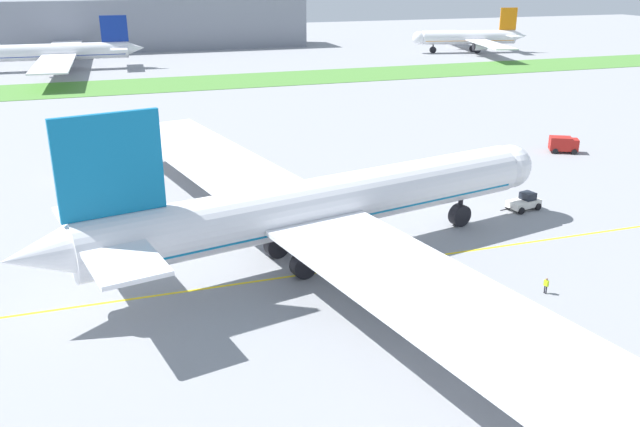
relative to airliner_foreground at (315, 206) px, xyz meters
name	(u,v)px	position (x,y,z in m)	size (l,w,h in m)	color
ground_plane	(352,256)	(4.07, -0.11, -6.00)	(600.00, 600.00, 0.00)	gray
apron_taxi_line	(362,266)	(4.07, -2.89, -6.00)	(280.00, 0.36, 0.01)	yellow
grass_median_strip	(194,83)	(4.07, 116.91, -5.95)	(320.00, 24.00, 0.10)	#4C8438
airliner_foreground	(315,206)	(0.00, 0.00, 0.00)	(58.25, 94.66, 17.67)	white
pushback_tug	(524,202)	(29.79, 6.48, -5.00)	(6.14, 3.25, 2.18)	white
ground_crew_wingwalker_port	(546,284)	(18.21, -13.92, -5.03)	(0.35, 0.54, 1.59)	black
ground_crew_marshaller_front	(235,221)	(-6.18, 11.35, -4.97)	(0.41, 0.55, 1.70)	black
ground_crew_wingwalker_starboard	(350,224)	(6.23, 6.41, -5.01)	(0.39, 0.53, 1.62)	black
service_truck_fuel_bowser	(83,168)	(-23.10, 38.18, -4.51)	(6.12, 4.30, 2.70)	yellow
service_truck_catering_van	(564,144)	(52.00, 28.01, -4.55)	(5.02, 4.13, 2.61)	#B21E19
parked_airliner_far_left	(55,52)	(-30.92, 153.05, -0.79)	(51.61, 82.90, 15.34)	white
parked_airliner_far_centre	(470,38)	(106.99, 152.66, -0.81)	(41.29, 65.00, 15.30)	white
terminal_building	(148,24)	(-0.22, 199.02, 3.00)	(115.47, 20.00, 18.00)	gray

